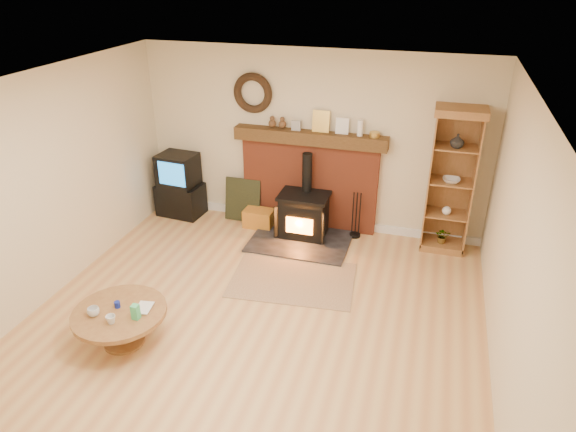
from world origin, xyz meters
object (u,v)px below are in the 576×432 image
(wood_stove, at_px, (303,217))
(tv_unit, at_px, (180,186))
(curio_cabinet, at_px, (451,181))
(coffee_table, at_px, (120,317))

(wood_stove, bearing_deg, tv_unit, 174.42)
(wood_stove, relative_size, tv_unit, 1.41)
(tv_unit, xyz_separation_m, curio_cabinet, (3.99, 0.09, 0.53))
(tv_unit, height_order, curio_cabinet, curio_cabinet)
(wood_stove, distance_m, tv_unit, 2.06)
(tv_unit, xyz_separation_m, coffee_table, (0.83, -2.97, -0.14))
(curio_cabinet, height_order, coffee_table, curio_cabinet)
(tv_unit, bearing_deg, wood_stove, -5.58)
(wood_stove, distance_m, coffee_table, 3.03)
(wood_stove, distance_m, curio_cabinet, 2.08)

